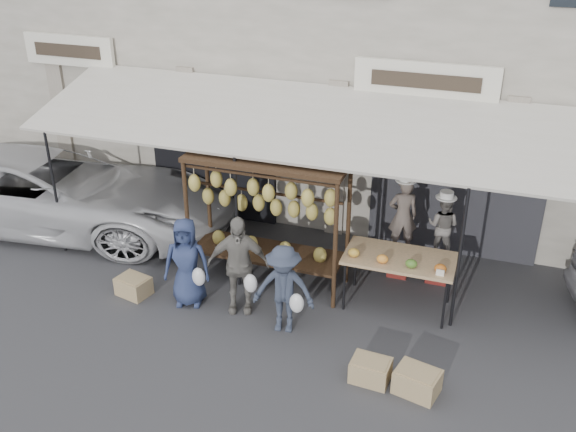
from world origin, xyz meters
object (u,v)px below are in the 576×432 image
(customer_right, at_px, (284,289))
(crate_near_b, at_px, (417,382))
(van, at_px, (37,173))
(banana_rack, at_px, (266,199))
(produce_table, at_px, (399,260))
(vendor_left, at_px, (403,216))
(crate_far, at_px, (134,286))
(customer_mid, at_px, (238,265))
(vendor_right, at_px, (443,226))
(crate_near_a, at_px, (371,370))
(customer_left, at_px, (187,262))

(customer_right, relative_size, crate_near_b, 2.54)
(customer_right, height_order, van, van)
(banana_rack, height_order, produce_table, banana_rack)
(banana_rack, height_order, vendor_left, banana_rack)
(produce_table, xyz_separation_m, crate_far, (-4.13, -1.05, -0.71))
(customer_mid, bearing_deg, banana_rack, 62.66)
(vendor_right, height_order, crate_far, vendor_right)
(customer_right, relative_size, crate_near_a, 2.74)
(banana_rack, distance_m, produce_table, 2.30)
(vendor_left, xyz_separation_m, crate_far, (-3.98, -2.05, -0.98))
(banana_rack, bearing_deg, crate_near_a, -40.01)
(vendor_right, bearing_deg, crate_far, 35.48)
(van, bearing_deg, crate_near_b, -114.47)
(produce_table, distance_m, crate_near_a, 1.95)
(banana_rack, height_order, crate_near_a, banana_rack)
(crate_near_a, height_order, crate_near_b, crate_near_b)
(crate_near_b, bearing_deg, customer_left, 166.66)
(banana_rack, bearing_deg, produce_table, -0.41)
(customer_mid, height_order, crate_near_a, customer_mid)
(customer_right, xyz_separation_m, crate_far, (-2.64, 0.08, -0.56))
(banana_rack, relative_size, customer_mid, 1.60)
(banana_rack, xyz_separation_m, produce_table, (2.19, -0.02, -0.70))
(customer_mid, relative_size, crate_near_a, 3.14)
(vendor_right, height_order, crate_near_b, vendor_right)
(vendor_left, relative_size, vendor_right, 1.23)
(customer_left, distance_m, customer_right, 1.69)
(crate_near_b, bearing_deg, produce_table, 108.83)
(customer_mid, bearing_deg, vendor_right, 15.41)
(produce_table, bearing_deg, crate_far, -165.68)
(crate_near_a, relative_size, van, 0.10)
(produce_table, relative_size, crate_far, 3.30)
(crate_near_b, bearing_deg, banana_rack, 146.44)
(crate_near_b, relative_size, van, 0.11)
(banana_rack, bearing_deg, customer_left, -135.21)
(banana_rack, relative_size, van, 0.50)
(produce_table, xyz_separation_m, customer_left, (-3.16, -0.95, -0.12))
(van, bearing_deg, vendor_left, -93.76)
(crate_near_b, distance_m, van, 8.23)
(crate_near_b, distance_m, crate_far, 4.83)
(customer_left, bearing_deg, customer_right, -22.13)
(customer_left, relative_size, customer_right, 1.05)
(vendor_left, distance_m, customer_right, 2.56)
(customer_right, bearing_deg, banana_rack, 112.66)
(banana_rack, relative_size, customer_right, 1.83)
(crate_far, relative_size, van, 0.10)
(crate_near_a, bearing_deg, customer_left, 164.70)
(vendor_right, distance_m, customer_right, 2.97)
(customer_mid, distance_m, crate_far, 1.93)
(customer_mid, height_order, crate_far, customer_mid)
(vendor_left, xyz_separation_m, van, (-7.03, -0.40, -0.04))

